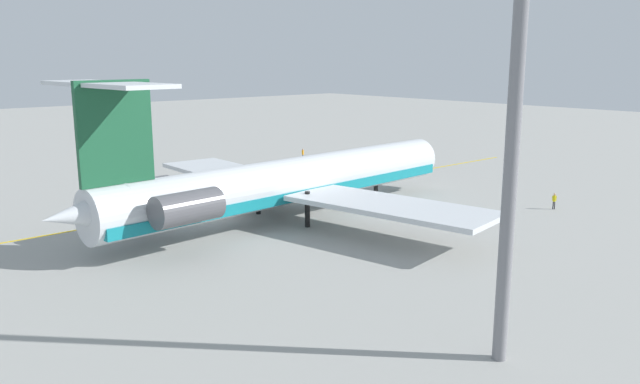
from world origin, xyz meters
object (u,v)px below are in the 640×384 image
Objects in this scene: ground_crew_near_nose at (303,153)px; light_mast at (515,106)px; main_jetliner at (282,182)px; ground_crew_near_tail at (554,199)px; safety_cone_tail at (326,162)px.

ground_crew_near_nose is 65.65m from light_mast.
main_jetliner is 27.59m from ground_crew_near_tail.
safety_cone_tail is at bearing 59.61° from ground_crew_near_tail.
main_jetliner is 32.01m from light_mast.
ground_crew_near_nose is 1.07× the size of ground_crew_near_tail.
ground_crew_near_tail reaches higher than safety_cone_tail.
main_jetliner is 32.46m from safety_cone_tail.
main_jetliner is 1.99× the size of light_mast.
ground_crew_near_nose reaches higher than safety_cone_tail.
light_mast is (8.90, 29.38, 9.08)m from main_jetliner.
main_jetliner is 83.62× the size of safety_cone_tail.
ground_crew_near_nose is 3.22× the size of safety_cone_tail.
light_mast reaches higher than ground_crew_near_nose.
ground_crew_near_nose is 40.72m from ground_crew_near_tail.
safety_cone_tail is at bearing 133.11° from ground_crew_near_nose.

